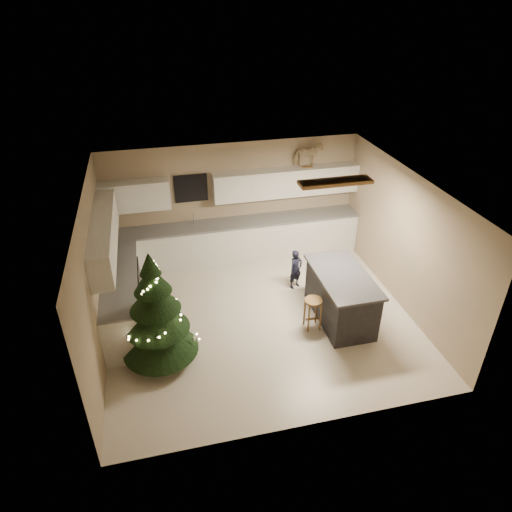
% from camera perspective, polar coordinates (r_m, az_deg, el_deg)
% --- Properties ---
extents(ground_plane, '(5.50, 5.50, 0.00)m').
position_cam_1_polar(ground_plane, '(8.62, 0.55, -7.74)').
color(ground_plane, '#BEB4A3').
extents(room_shell, '(5.52, 5.02, 2.61)m').
position_cam_1_polar(room_shell, '(7.66, 0.77, 2.57)').
color(room_shell, tan).
rests_on(room_shell, ground_plane).
extents(cabinetry, '(5.50, 3.20, 2.00)m').
position_cam_1_polar(cabinetry, '(9.43, -7.23, 1.24)').
color(cabinetry, silver).
rests_on(cabinetry, ground_plane).
extents(island, '(0.90, 1.70, 0.95)m').
position_cam_1_polar(island, '(8.49, 10.55, -5.00)').
color(island, black).
rests_on(island, ground_plane).
extents(bar_stool, '(0.32, 0.32, 0.61)m').
position_cam_1_polar(bar_stool, '(8.20, 7.16, -6.31)').
color(bar_stool, brown).
rests_on(bar_stool, ground_plane).
extents(christmas_tree, '(1.28, 1.23, 2.04)m').
position_cam_1_polar(christmas_tree, '(7.44, -12.27, -7.61)').
color(christmas_tree, '#3F2816').
rests_on(christmas_tree, ground_plane).
extents(toddler, '(0.37, 0.32, 0.85)m').
position_cam_1_polar(toddler, '(9.25, 4.99, -1.66)').
color(toddler, black).
rests_on(toddler, ground_plane).
extents(rocking_horse, '(0.61, 0.30, 0.52)m').
position_cam_1_polar(rocking_horse, '(9.94, 6.54, 12.44)').
color(rocking_horse, brown).
rests_on(rocking_horse, cabinetry).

